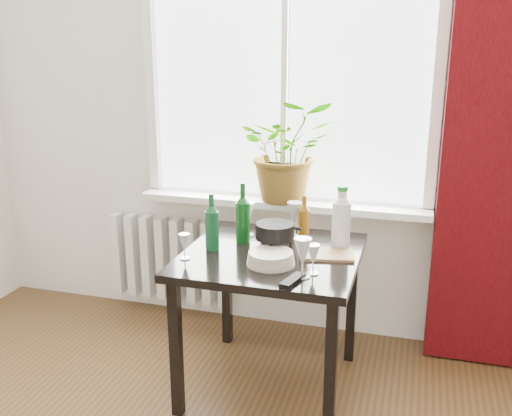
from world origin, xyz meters
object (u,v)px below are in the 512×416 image
(tv_remote, at_px, (293,280))
(wine_bottle_left, at_px, (212,222))
(potted_plant, at_px, (287,151))
(wineglass_front_left, at_px, (184,246))
(fondue_pot, at_px, (275,238))
(wineglass_far_right, at_px, (313,259))
(bottle_amber, at_px, (304,218))
(wineglass_back_center, at_px, (295,219))
(wineglass_front_right, at_px, (303,257))
(table, at_px, (271,270))
(cleaning_bottle, at_px, (341,216))
(radiator, at_px, (170,259))
(cutting_board, at_px, (327,255))
(plate_stack, at_px, (271,258))
(wineglass_back_left, at_px, (247,218))
(wine_bottle_right, at_px, (243,213))

(tv_remote, bearing_deg, wine_bottle_left, 164.37)
(potted_plant, height_order, wineglass_front_left, potted_plant)
(potted_plant, height_order, fondue_pot, potted_plant)
(wineglass_far_right, bearing_deg, bottle_amber, 107.11)
(wineglass_back_center, bearing_deg, wineglass_far_right, -68.14)
(wineglass_back_center, bearing_deg, wineglass_front_right, -73.84)
(table, relative_size, cleaning_bottle, 2.59)
(tv_remote, bearing_deg, wineglass_far_right, 74.39)
(potted_plant, relative_size, wineglass_far_right, 4.17)
(radiator, xyz_separation_m, wineglass_back_center, (0.91, -0.38, 0.46))
(table, relative_size, cutting_board, 3.34)
(plate_stack, bearing_deg, fondue_pot, 98.18)
(wine_bottle_left, height_order, bottle_amber, wine_bottle_left)
(wineglass_back_left, bearing_deg, plate_stack, -58.44)
(wine_bottle_right, xyz_separation_m, wineglass_front_left, (-0.19, -0.31, -0.09))
(wine_bottle_left, height_order, wineglass_front_left, wine_bottle_left)
(wineglass_back_left, distance_m, fondue_pot, 0.29)
(wineglass_front_right, bearing_deg, wineglass_far_right, 49.81)
(wine_bottle_left, xyz_separation_m, tv_remote, (0.47, -0.28, -0.14))
(potted_plant, relative_size, wineglass_front_left, 4.60)
(wineglass_far_right, height_order, wineglass_back_center, wineglass_back_center)
(wineglass_front_right, height_order, cutting_board, wineglass_front_right)
(wine_bottle_left, height_order, fondue_pot, wine_bottle_left)
(wineglass_back_center, xyz_separation_m, plate_stack, (-0.02, -0.41, -0.07))
(tv_remote, relative_size, cutting_board, 0.63)
(potted_plant, bearing_deg, radiator, 177.63)
(radiator, distance_m, wineglass_back_left, 0.90)
(wineglass_back_left, distance_m, plate_stack, 0.44)
(cleaning_bottle, height_order, fondue_pot, cleaning_bottle)
(bottle_amber, height_order, plate_stack, bottle_amber)
(bottle_amber, xyz_separation_m, fondue_pot, (-0.10, -0.21, -0.05))
(wineglass_front_left, bearing_deg, table, 28.46)
(wine_bottle_right, distance_m, cleaning_bottle, 0.50)
(radiator, height_order, cleaning_bottle, cleaning_bottle)
(plate_stack, height_order, fondue_pot, fondue_pot)
(table, distance_m, cutting_board, 0.29)
(wineglass_back_center, distance_m, tv_remote, 0.60)
(wineglass_far_right, bearing_deg, wineglass_front_left, 179.02)
(bottle_amber, xyz_separation_m, plate_stack, (-0.08, -0.37, -0.09))
(table, relative_size, wineglass_far_right, 6.01)
(wineglass_front_right, height_order, wineglass_back_center, wineglass_back_center)
(wine_bottle_right, bearing_deg, potted_plant, 76.85)
(wineglass_front_left, distance_m, fondue_pot, 0.44)
(bottle_amber, xyz_separation_m, tv_remote, (0.07, -0.54, -0.11))
(radiator, height_order, table, table)
(bottle_amber, xyz_separation_m, wineglass_back_left, (-0.31, 0.00, -0.03))
(plate_stack, relative_size, cutting_board, 0.88)
(table, distance_m, wineglass_front_left, 0.45)
(table, bearing_deg, wineglass_back_center, 76.97)
(plate_stack, height_order, cutting_board, plate_stack)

